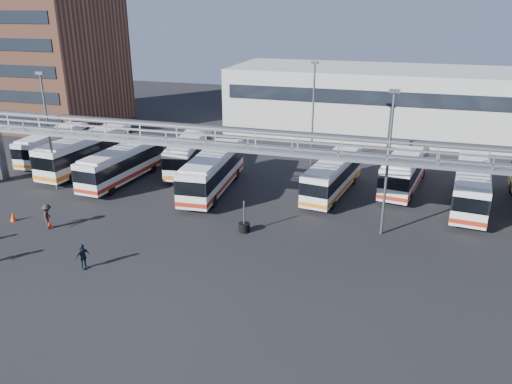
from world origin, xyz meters
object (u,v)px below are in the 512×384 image
(bus_4, at_px, (213,171))
(pedestrian_c, at_px, (48,217))
(bus_7, at_px, (405,168))
(bus_6, at_px, (333,175))
(light_pole_back, at_px, (313,108))
(bus_8, at_px, (471,185))
(light_pole_mid, at_px, (388,157))
(bus_2, at_px, (122,163))
(bus_3, at_px, (189,152))
(cone_right, at_px, (13,217))
(bus_0, at_px, (53,144))
(cone_left, at_px, (49,224))
(bus_1, at_px, (86,151))
(tire_stack, at_px, (244,227))
(light_pole_left, at_px, (48,126))
(pedestrian_d, at_px, (83,257))

(bus_4, bearing_deg, pedestrian_c, -132.45)
(bus_7, bearing_deg, bus_6, -140.68)
(bus_6, bearing_deg, light_pole_back, 121.16)
(bus_8, bearing_deg, light_pole_mid, -125.32)
(bus_2, relative_size, bus_3, 0.99)
(bus_2, relative_size, pedestrian_c, 5.60)
(bus_2, relative_size, bus_4, 0.93)
(bus_3, bearing_deg, cone_right, -125.83)
(bus_0, height_order, cone_left, bus_0)
(light_pole_mid, height_order, light_pole_back, same)
(bus_4, xyz_separation_m, cone_left, (-8.60, -10.68, -1.59))
(bus_0, bearing_deg, bus_7, -0.29)
(light_pole_mid, xyz_separation_m, light_pole_back, (-8.00, 15.00, 0.00))
(bus_3, relative_size, pedestrian_c, 5.67)
(light_pole_back, distance_m, bus_7, 11.05)
(bus_1, height_order, cone_right, bus_1)
(bus_1, bearing_deg, bus_7, 11.96)
(bus_7, xyz_separation_m, cone_left, (-24.50, -16.48, -1.50))
(tire_stack, bearing_deg, bus_8, 31.57)
(light_pole_mid, height_order, bus_7, light_pole_mid)
(light_pole_left, bearing_deg, bus_0, 128.55)
(bus_6, distance_m, pedestrian_c, 22.76)
(bus_2, bearing_deg, bus_6, 11.47)
(bus_1, height_order, tire_stack, bus_1)
(light_pole_left, xyz_separation_m, bus_7, (29.26, 9.41, -3.91))
(bus_3, distance_m, tire_stack, 15.79)
(bus_8, relative_size, pedestrian_d, 6.76)
(bus_1, distance_m, bus_6, 24.04)
(bus_0, relative_size, pedestrian_c, 5.34)
(bus_6, relative_size, cone_right, 15.00)
(bus_1, height_order, bus_6, bus_1)
(light_pole_back, relative_size, cone_right, 14.69)
(pedestrian_d, bearing_deg, bus_3, 24.51)
(bus_0, bearing_deg, bus_8, -5.17)
(bus_7, height_order, bus_8, bus_8)
(bus_2, relative_size, bus_8, 0.95)
(pedestrian_d, distance_m, cone_right, 10.59)
(cone_left, bearing_deg, light_pole_mid, 14.63)
(cone_left, bearing_deg, pedestrian_d, -36.36)
(pedestrian_c, bearing_deg, bus_3, -44.62)
(light_pole_left, distance_m, bus_4, 14.35)
(light_pole_back, distance_m, bus_4, 12.92)
(light_pole_mid, relative_size, tire_stack, 4.33)
(bus_4, bearing_deg, bus_0, 164.44)
(light_pole_left, height_order, cone_right, light_pole_left)
(light_pole_back, xyz_separation_m, pedestrian_d, (-9.22, -25.50, -4.90))
(cone_left, bearing_deg, light_pole_left, 123.95)
(bus_2, height_order, bus_7, bus_7)
(bus_1, distance_m, tire_stack, 21.30)
(bus_3, height_order, bus_4, bus_4)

